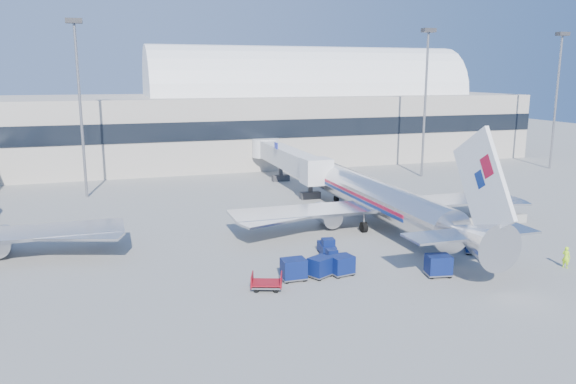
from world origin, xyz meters
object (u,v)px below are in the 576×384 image
object	(u,v)px
barrier_near	(462,223)
ramp_worker	(566,257)
cart_train_a	(342,265)
cart_train_b	(320,267)
barrier_far	(514,219)
airliner_main	(383,201)
cart_solo_near	(438,265)
tug_lead	(336,258)
tug_right	(459,239)
mast_east	(426,81)
mast_west	(78,83)
cart_train_c	(294,269)
jetbridge_near	(285,157)
cart_open_red	(267,284)
cart_solo_far	(475,245)
tug_left	(327,247)
barrier_mid	(488,221)
mast_far_east	(558,81)

from	to	relation	value
barrier_near	ramp_worker	world-z (taller)	ramp_worker
barrier_near	cart_train_a	world-z (taller)	cart_train_a
cart_train_b	barrier_far	bearing A→B (deg)	-8.67
airliner_main	ramp_worker	world-z (taller)	airliner_main
airliner_main	cart_solo_near	size ratio (longest dim) A/B	16.79
tug_lead	tug_right	size ratio (longest dim) A/B	0.85
mast_east	airliner_main	bearing A→B (deg)	-128.11
cart_solo_near	ramp_worker	bearing A→B (deg)	2.65
mast_west	cart_train_c	size ratio (longest dim) A/B	11.50
jetbridge_near	mast_east	bearing A→B (deg)	-2.07
cart_train_c	cart_open_red	xyz separation A→B (m)	(-2.53, -1.30, -0.48)
mast_east	cart_open_red	xyz separation A→B (m)	(-36.23, -38.49, -14.35)
cart_solo_near	cart_solo_far	size ratio (longest dim) A/B	1.06
tug_right	ramp_worker	distance (m)	9.21
tug_left	mast_east	bearing A→B (deg)	-34.16
barrier_mid	cart_solo_far	world-z (taller)	cart_solo_far
airliner_main	barrier_far	size ratio (longest dim) A/B	12.42
mast_east	barrier_far	size ratio (longest dim) A/B	7.53
tug_left	airliner_main	bearing A→B (deg)	-45.57
barrier_mid	cart_open_red	size ratio (longest dim) A/B	1.11
mast_far_east	cart_solo_far	size ratio (longest dim) A/B	10.80
tug_right	cart_solo_near	distance (m)	8.79
mast_east	tug_right	distance (m)	39.94
mast_east	cart_train_b	size ratio (longest dim) A/B	9.90
cart_train_a	cart_solo_far	xyz separation A→B (m)	(13.52, 1.39, -0.08)
mast_west	cart_open_red	world-z (taller)	mast_west
tug_right	cart_solo_near	world-z (taller)	cart_solo_near
barrier_near	jetbridge_near	bearing A→B (deg)	109.85
mast_far_east	airliner_main	bearing A→B (deg)	-150.47
barrier_far	tug_right	xyz separation A→B (m)	(-10.81, -5.67, 0.26)
cart_solo_near	barrier_near	bearing A→B (deg)	59.07
cart_solo_near	cart_train_b	bearing A→B (deg)	173.68
jetbridge_near	cart_open_red	bearing A→B (deg)	-109.39
cart_train_c	cart_solo_near	distance (m)	11.59
cart_solo_near	tug_right	bearing A→B (deg)	55.30
cart_train_a	ramp_worker	size ratio (longest dim) A/B	1.12
jetbridge_near	cart_train_a	size ratio (longest dim) A/B	13.39
cart_train_b	cart_open_red	size ratio (longest dim) A/B	0.85
airliner_main	mast_east	size ratio (longest dim) A/B	1.65
cart_train_b	ramp_worker	xyz separation A→B (m)	(20.27, -4.22, 0.05)
ramp_worker	barrier_mid	bearing A→B (deg)	-28.17
cart_train_b	cart_open_red	bearing A→B (deg)	167.40
airliner_main	barrier_near	world-z (taller)	airliner_main
tug_right	cart_train_a	size ratio (longest dim) A/B	1.27
mast_east	tug_lead	bearing A→B (deg)	-129.91
jetbridge_near	barrier_far	distance (m)	33.63
cart_solo_near	tug_left	bearing A→B (deg)	140.02
cart_train_b	ramp_worker	bearing A→B (deg)	-39.83
barrier_mid	ramp_worker	distance (m)	13.64
barrier_mid	tug_left	size ratio (longest dim) A/B	1.14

